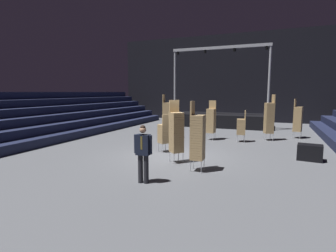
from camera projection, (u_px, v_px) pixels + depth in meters
ground_plane at (173, 157)px, 11.12m from camera, size 22.00×30.00×0.10m
arena_end_wall at (231, 78)px, 24.37m from camera, size 22.00×0.30×8.00m
bleacher_bank_left at (39, 115)px, 15.15m from camera, size 4.50×24.00×2.70m
stage_riser at (221, 119)px, 20.69m from camera, size 7.42×2.98×5.98m
man_with_tie at (143, 151)px, 7.66m from camera, size 0.57×0.26×1.74m
chair_stack_front_left at (241, 126)px, 14.12m from camera, size 0.50×0.50×1.71m
chair_stack_front_right at (211, 120)px, 14.72m from camera, size 0.49×0.49×2.22m
chair_stack_mid_left at (167, 117)px, 15.01m from camera, size 0.50×0.50×2.56m
chair_stack_mid_right at (269, 118)px, 14.52m from camera, size 0.57×0.57×2.56m
chair_stack_mid_centre at (176, 132)px, 9.93m from camera, size 0.62×0.62×2.39m
chair_stack_rear_left at (298, 119)px, 15.21m from camera, size 0.54×0.54×2.31m
chair_stack_rear_right at (198, 137)px, 8.83m from camera, size 0.44×0.44×2.39m
chair_stack_rear_centre at (164, 133)px, 11.76m from camera, size 0.61×0.61×1.71m
equipment_road_case at (310, 152)px, 10.34m from camera, size 0.97×0.70×0.63m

